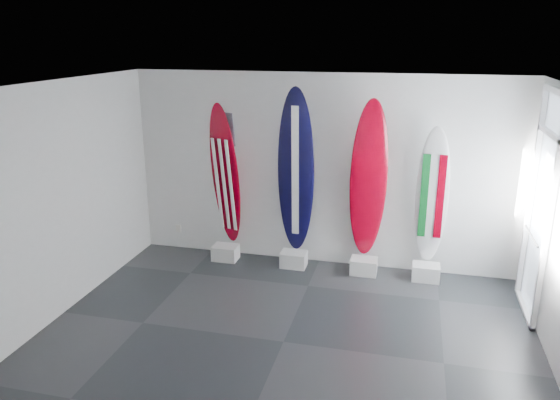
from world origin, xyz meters
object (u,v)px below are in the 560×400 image
(surfboard_usa, at_px, (225,175))
(surfboard_italy, at_px, (432,196))
(surfboard_navy, at_px, (296,172))
(surfboard_swiss, at_px, (369,180))

(surfboard_usa, height_order, surfboard_italy, surfboard_usa)
(surfboard_navy, bearing_deg, surfboard_usa, -174.39)
(surfboard_usa, xyz_separation_m, surfboard_navy, (1.14, 0.00, 0.13))
(surfboard_italy, bearing_deg, surfboard_usa, -176.71)
(surfboard_usa, bearing_deg, surfboard_navy, 18.43)
(surfboard_usa, distance_m, surfboard_italy, 3.17)
(surfboard_swiss, distance_m, surfboard_italy, 0.94)
(surfboard_navy, xyz_separation_m, surfboard_italy, (2.03, 0.00, -0.25))
(surfboard_swiss, bearing_deg, surfboard_italy, -12.27)
(surfboard_usa, bearing_deg, surfboard_swiss, 18.43)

